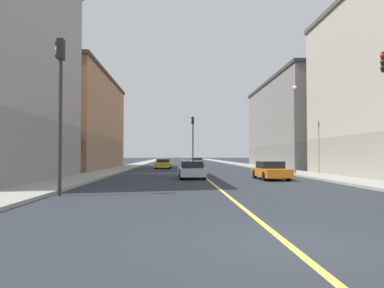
% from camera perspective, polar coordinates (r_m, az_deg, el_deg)
% --- Properties ---
extents(ground_plane, '(400.00, 400.00, 0.00)m').
position_cam_1_polar(ground_plane, '(7.46, 15.22, -15.45)').
color(ground_plane, '#292D35').
rests_on(ground_plane, ground).
extents(sidewalk_left, '(2.94, 168.00, 0.15)m').
position_cam_1_polar(sidewalk_left, '(57.07, 8.96, -3.46)').
color(sidewalk_left, '#9E9B93').
rests_on(sidewalk_left, ground).
extents(sidewalk_right, '(2.94, 168.00, 0.15)m').
position_cam_1_polar(sidewalk_right, '(56.36, -9.53, -3.48)').
color(sidewalk_right, '#9E9B93').
rests_on(sidewalk_right, ground).
extents(lane_center_stripe, '(0.16, 154.00, 0.01)m').
position_cam_1_polar(lane_center_stripe, '(55.98, -0.23, -3.58)').
color(lane_center_stripe, '#E5D14C').
rests_on(lane_center_stripe, ground).
extents(building_left_mid, '(10.34, 24.54, 12.24)m').
position_cam_1_polar(building_left_mid, '(52.23, 17.47, 3.09)').
color(building_left_mid, slate).
rests_on(building_left_mid, ground).
extents(building_right_midblock, '(10.34, 22.47, 11.59)m').
position_cam_1_polar(building_right_midblock, '(45.80, -19.51, 3.38)').
color(building_right_midblock, '#8F6B4F').
rests_on(building_right_midblock, ground).
extents(traffic_light_right_near, '(0.40, 0.32, 6.80)m').
position_cam_1_polar(traffic_light_right_near, '(16.19, -20.82, 7.46)').
color(traffic_light_right_near, '#2D2D2D').
rests_on(traffic_light_right_near, ground).
extents(traffic_light_median_far, '(0.40, 0.32, 6.59)m').
position_cam_1_polar(traffic_light_median_far, '(44.05, 0.13, 1.41)').
color(traffic_light_median_far, '#2D2D2D').
rests_on(traffic_light_median_far, ground).
extents(street_lamp_left_near, '(0.36, 0.36, 7.76)m').
position_cam_1_polar(street_lamp_left_near, '(32.11, 16.52, 3.72)').
color(street_lamp_left_near, '#4C4C51').
rests_on(street_lamp_left_near, ground).
extents(car_white, '(2.04, 4.07, 1.31)m').
position_cam_1_polar(car_white, '(56.66, 0.78, -2.93)').
color(car_white, white).
rests_on(car_white, ground).
extents(car_orange, '(2.00, 4.23, 1.30)m').
position_cam_1_polar(car_orange, '(25.55, 12.76, -4.29)').
color(car_orange, orange).
rests_on(car_orange, ground).
extents(car_yellow, '(2.05, 4.28, 1.23)m').
position_cam_1_polar(car_yellow, '(44.64, -4.69, -3.25)').
color(car_yellow, gold).
rests_on(car_yellow, ground).
extents(car_silver, '(1.93, 4.28, 1.29)m').
position_cam_1_polar(car_silver, '(26.07, -0.03, -4.26)').
color(car_silver, silver).
rests_on(car_silver, ground).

